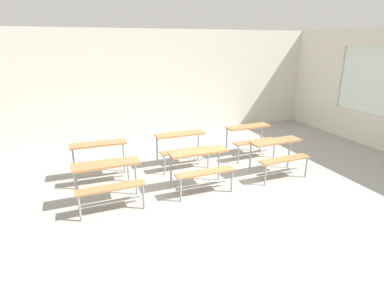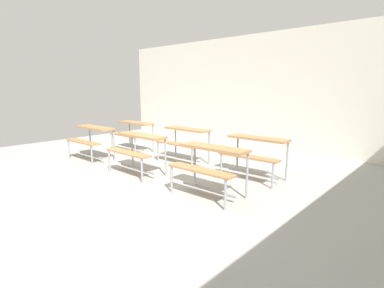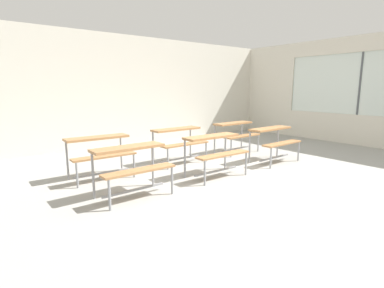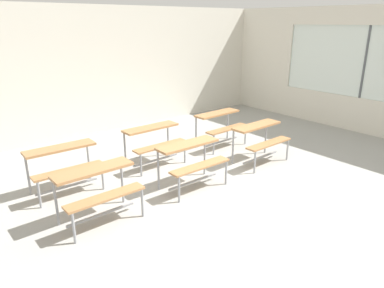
{
  "view_description": "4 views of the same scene",
  "coord_description": "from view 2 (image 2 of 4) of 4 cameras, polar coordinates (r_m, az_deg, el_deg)",
  "views": [
    {
      "loc": [
        -2.24,
        -4.14,
        2.65
      ],
      "look_at": [
        -0.18,
        1.2,
        0.72
      ],
      "focal_mm": 28.42,
      "sensor_mm": 36.0,
      "label": 1
    },
    {
      "loc": [
        4.16,
        -2.66,
        1.61
      ],
      "look_at": [
        0.14,
        1.74,
        0.46
      ],
      "focal_mm": 27.47,
      "sensor_mm": 36.0,
      "label": 2
    },
    {
      "loc": [
        -3.8,
        -3.3,
        1.6
      ],
      "look_at": [
        0.12,
        1.77,
        0.39
      ],
      "focal_mm": 28.0,
      "sensor_mm": 36.0,
      "label": 3
    },
    {
      "loc": [
        -3.62,
        -3.54,
        2.63
      ],
      "look_at": [
        0.27,
        1.24,
        0.48
      ],
      "focal_mm": 32.96,
      "sensor_mm": 36.0,
      "label": 4
    }
  ],
  "objects": [
    {
      "name": "ground",
      "position": [
        5.2,
        -14.4,
        -7.77
      ],
      "size": [
        10.0,
        9.0,
        0.05
      ],
      "primitive_type": "cube",
      "color": "#9E9E99"
    },
    {
      "name": "wall_back",
      "position": [
        8.28,
        12.38,
        9.91
      ],
      "size": [
        10.0,
        0.12,
        3.0
      ],
      "primitive_type": "cube",
      "color": "silver",
      "rests_on": "ground"
    },
    {
      "name": "desk_bench_r0c0",
      "position": [
        6.95,
        -18.98,
        1.66
      ],
      "size": [
        1.11,
        0.61,
        0.74
      ],
      "rotation": [
        0.0,
        0.0,
        0.02
      ],
      "color": "#A87547",
      "rests_on": "ground"
    },
    {
      "name": "desk_bench_r0c1",
      "position": [
        5.58,
        -10.59,
        -0.08
      ],
      "size": [
        1.1,
        0.6,
        0.74
      ],
      "rotation": [
        0.0,
        0.0,
        0.0
      ],
      "color": "#A87547",
      "rests_on": "ground"
    },
    {
      "name": "desk_bench_r0c2",
      "position": [
        4.38,
        3.41,
        -2.96
      ],
      "size": [
        1.11,
        0.62,
        0.74
      ],
      "rotation": [
        0.0,
        0.0,
        0.03
      ],
      "color": "#A87547",
      "rests_on": "ground"
    },
    {
      "name": "desk_bench_r1c0",
      "position": [
        7.61,
        -11.45,
        2.79
      ],
      "size": [
        1.11,
        0.61,
        0.74
      ],
      "rotation": [
        0.0,
        0.0,
        -0.02
      ],
      "color": "#A87547",
      "rests_on": "ground"
    },
    {
      "name": "desk_bench_r1c1",
      "position": [
        6.33,
        -1.6,
        1.39
      ],
      "size": [
        1.11,
        0.6,
        0.74
      ],
      "rotation": [
        0.0,
        0.0,
        0.01
      ],
      "color": "#A87547",
      "rests_on": "ground"
    },
    {
      "name": "desk_bench_r1c2",
      "position": [
        5.3,
        12.06,
        -0.73
      ],
      "size": [
        1.12,
        0.63,
        0.74
      ],
      "rotation": [
        0.0,
        0.0,
        0.04
      ],
      "color": "#A87547",
      "rests_on": "ground"
    }
  ]
}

